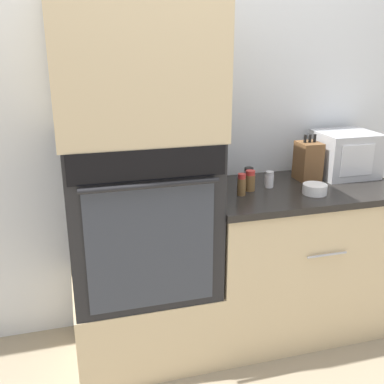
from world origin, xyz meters
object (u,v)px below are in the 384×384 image
at_px(condiment_jar_mid, 250,181).
at_px(condiment_jar_far, 249,175).
at_px(condiment_jar_back, 269,180).
at_px(bowl, 315,189).
at_px(condiment_jar_near, 242,185).
at_px(knife_block, 308,161).
at_px(microwave, 345,154).
at_px(wall_oven, 140,213).

height_order(condiment_jar_mid, condiment_jar_far, condiment_jar_mid).
height_order(condiment_jar_mid, condiment_jar_back, condiment_jar_mid).
xyz_separation_m(condiment_jar_mid, condiment_jar_back, (0.12, 0.03, -0.01)).
relative_size(bowl, condiment_jar_near, 1.10).
xyz_separation_m(knife_block, condiment_jar_far, (-0.34, 0.05, -0.07)).
relative_size(microwave, condiment_jar_mid, 2.99).
relative_size(condiment_jar_mid, condiment_jar_far, 1.35).
bearing_deg(knife_block, bowl, -110.30).
relative_size(bowl, condiment_jar_far, 1.54).
relative_size(bowl, condiment_jar_mid, 1.14).
relative_size(condiment_jar_far, condiment_jar_back, 0.94).
relative_size(wall_oven, condiment_jar_mid, 7.11).
relative_size(condiment_jar_mid, condiment_jar_back, 1.27).
relative_size(microwave, condiment_jar_back, 3.78).
relative_size(microwave, condiment_jar_far, 4.03).
bearing_deg(condiment_jar_far, wall_oven, -166.16).
distance_m(microwave, condiment_jar_mid, 0.66).
xyz_separation_m(knife_block, condiment_jar_mid, (-0.39, -0.10, -0.06)).
distance_m(microwave, knife_block, 0.25).
xyz_separation_m(microwave, condiment_jar_back, (-0.52, -0.09, -0.09)).
height_order(wall_oven, bowl, wall_oven).
xyz_separation_m(knife_block, condiment_jar_back, (-0.27, -0.07, -0.07)).
bearing_deg(condiment_jar_near, condiment_jar_far, 58.66).
bearing_deg(wall_oven, condiment_jar_mid, 1.05).
xyz_separation_m(wall_oven, condiment_jar_near, (0.52, -0.05, 0.12)).
height_order(wall_oven, condiment_jar_mid, wall_oven).
distance_m(wall_oven, microwave, 1.25).
bearing_deg(knife_block, condiment_jar_mid, -166.24).
height_order(bowl, condiment_jar_back, condiment_jar_back).
bearing_deg(knife_block, microwave, 4.73).
distance_m(bowl, condiment_jar_back, 0.25).
bearing_deg(bowl, condiment_jar_near, 167.34).
bearing_deg(wall_oven, condiment_jar_far, 13.84).
height_order(wall_oven, condiment_jar_far, wall_oven).
bearing_deg(microwave, condiment_jar_mid, -169.70).
bearing_deg(condiment_jar_far, microwave, -3.13).
relative_size(wall_oven, condiment_jar_back, 8.99).
bearing_deg(knife_block, condiment_jar_back, -165.54).
bearing_deg(condiment_jar_far, condiment_jar_back, -60.27).
height_order(wall_oven, condiment_jar_back, wall_oven).
bearing_deg(condiment_jar_back, condiment_jar_far, 119.73).
distance_m(knife_block, bowl, 0.27).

